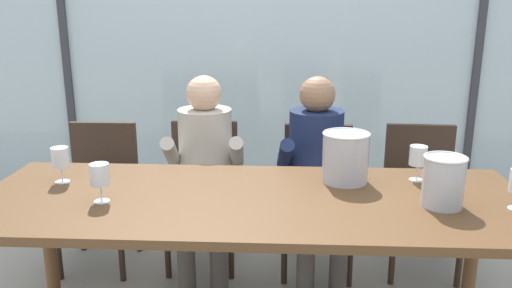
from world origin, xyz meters
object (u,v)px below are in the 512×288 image
(person_navy_polo, at_px, (317,166))
(wine_glass_by_right_taster, at_px, (100,176))
(chair_center, at_px, (317,186))
(wine_glass_center_pour, at_px, (418,157))
(chair_left_of_center, at_px, (204,182))
(ice_bucket_secondary, at_px, (444,181))
(person_beige_jumper, at_px, (205,164))
(dining_table, at_px, (252,212))
(chair_near_curtain, at_px, (101,183))
(chair_right_of_center, at_px, (420,186))
(ice_bucket_primary, at_px, (345,157))
(wine_glass_near_bucket, at_px, (60,159))

(person_navy_polo, bearing_deg, wine_glass_by_right_taster, -144.34)
(chair_center, distance_m, wine_glass_center_pour, 0.82)
(chair_center, bearing_deg, chair_left_of_center, 178.53)
(ice_bucket_secondary, relative_size, wine_glass_center_pour, 1.27)
(person_beige_jumper, bearing_deg, person_navy_polo, -4.12)
(dining_table, xyz_separation_m, chair_near_curtain, (-1.00, 0.84, -0.18))
(chair_near_curtain, bearing_deg, chair_center, -0.03)
(wine_glass_by_right_taster, bearing_deg, chair_center, 43.37)
(wine_glass_center_pour, bearing_deg, person_beige_jumper, 157.42)
(person_navy_polo, bearing_deg, dining_table, -118.84)
(chair_center, height_order, chair_right_of_center, same)
(ice_bucket_primary, distance_m, wine_glass_center_pour, 0.35)
(chair_center, distance_m, person_beige_jumper, 0.71)
(chair_right_of_center, relative_size, wine_glass_center_pour, 5.06)
(chair_near_curtain, distance_m, ice_bucket_primary, 1.61)
(chair_center, relative_size, person_beige_jumper, 0.73)
(chair_right_of_center, bearing_deg, dining_table, -135.89)
(chair_right_of_center, xyz_separation_m, ice_bucket_secondary, (-0.17, -0.94, 0.37))
(chair_center, bearing_deg, person_beige_jumper, -167.45)
(chair_near_curtain, bearing_deg, chair_right_of_center, 0.54)
(dining_table, bearing_deg, chair_left_of_center, 111.85)
(chair_near_curtain, relative_size, chair_right_of_center, 1.00)
(chair_right_of_center, bearing_deg, chair_left_of_center, -178.43)
(chair_left_of_center, distance_m, chair_right_of_center, 1.35)
(person_beige_jumper, relative_size, ice_bucket_primary, 4.90)
(person_navy_polo, xyz_separation_m, wine_glass_near_bucket, (-1.27, -0.58, 0.20))
(chair_left_of_center, relative_size, person_navy_polo, 0.73)
(chair_near_curtain, relative_size, person_navy_polo, 0.73)
(dining_table, distance_m, chair_near_curtain, 1.32)
(wine_glass_near_bucket, bearing_deg, person_navy_polo, 24.61)
(dining_table, distance_m, wine_glass_center_pour, 0.86)
(ice_bucket_secondary, bearing_deg, person_navy_polo, 121.25)
(dining_table, xyz_separation_m, chair_center, (0.35, 0.86, -0.18))
(chair_right_of_center, distance_m, ice_bucket_secondary, 1.03)
(chair_near_curtain, bearing_deg, person_beige_jumper, -10.17)
(ice_bucket_secondary, bearing_deg, ice_bucket_primary, 142.16)
(chair_near_curtain, bearing_deg, ice_bucket_secondary, -27.05)
(chair_left_of_center, bearing_deg, wine_glass_near_bucket, -128.69)
(chair_center, xyz_separation_m, person_navy_polo, (-0.02, -0.13, 0.17))
(chair_near_curtain, bearing_deg, person_navy_polo, -5.48)
(chair_near_curtain, height_order, person_beige_jumper, person_beige_jumper)
(chair_near_curtain, relative_size, chair_left_of_center, 1.00)
(chair_left_of_center, xyz_separation_m, ice_bucket_primary, (0.80, -0.66, 0.38))
(chair_right_of_center, relative_size, wine_glass_by_right_taster, 5.06)
(chair_right_of_center, height_order, wine_glass_near_bucket, wine_glass_near_bucket)
(chair_near_curtain, distance_m, chair_left_of_center, 0.64)
(wine_glass_near_bucket, bearing_deg, dining_table, -9.18)
(wine_glass_by_right_taster, bearing_deg, wine_glass_near_bucket, 138.92)
(chair_right_of_center, bearing_deg, wine_glass_center_pour, -105.32)
(ice_bucket_primary, distance_m, ice_bucket_secondary, 0.48)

